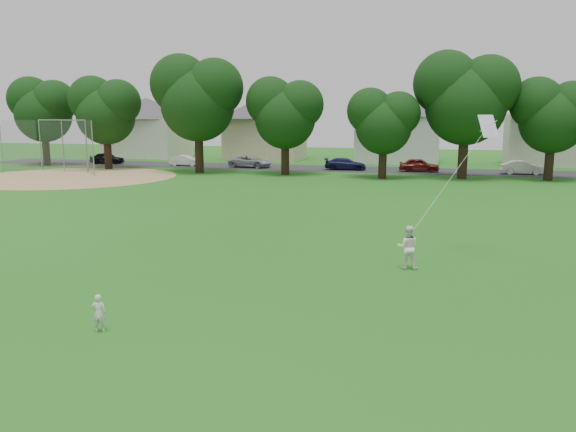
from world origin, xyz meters
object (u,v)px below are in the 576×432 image
(baseball_backstop, at_px, (59,146))
(kite, at_px, (449,181))
(older_boy, at_px, (408,247))
(toddler, at_px, (99,313))

(baseball_backstop, bearing_deg, kite, -35.30)
(older_boy, height_order, kite, kite)
(kite, bearing_deg, baseball_backstop, 144.70)
(toddler, relative_size, kite, 0.18)
(older_boy, distance_m, baseball_backstop, 43.06)
(older_boy, bearing_deg, toddler, 44.47)
(toddler, height_order, baseball_backstop, baseball_backstop)
(toddler, xyz_separation_m, baseball_backstop, (-27.20, 34.19, 1.96))
(older_boy, xyz_separation_m, baseball_backstop, (-34.09, 26.25, 1.68))
(toddler, xyz_separation_m, kite, (8.17, 9.15, 2.50))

